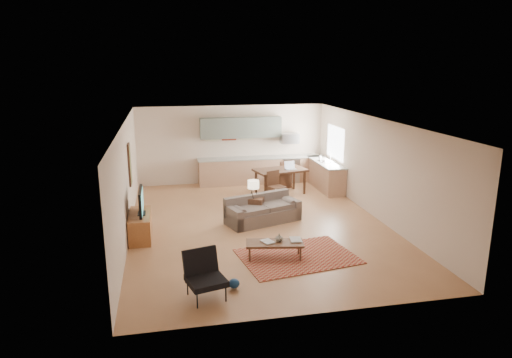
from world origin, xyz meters
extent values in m
plane|color=#A26C45|center=(0.00, 0.00, 0.00)|extent=(9.00, 9.00, 0.00)
plane|color=white|center=(0.00, 0.00, 2.70)|extent=(9.00, 9.00, 0.00)
plane|color=beige|center=(0.00, 4.50, 1.35)|extent=(6.50, 0.00, 6.50)
plane|color=beige|center=(0.00, -4.50, 1.35)|extent=(6.50, 0.00, 6.50)
plane|color=beige|center=(-3.25, 0.00, 1.35)|extent=(0.00, 9.00, 9.00)
plane|color=beige|center=(3.25, 0.00, 1.35)|extent=(0.00, 9.00, 9.00)
cube|color=#A5A8AD|center=(2.00, 4.18, 0.45)|extent=(0.62, 0.62, 0.90)
cube|color=#A5A8AD|center=(2.00, 4.20, 1.55)|extent=(0.62, 0.40, 0.35)
cube|color=slate|center=(0.30, 4.33, 1.95)|extent=(2.80, 0.34, 0.70)
cube|color=white|center=(3.23, 3.00, 1.55)|extent=(0.02, 1.40, 1.05)
cube|color=maroon|center=(0.41, -2.20, 0.01)|extent=(2.66, 2.04, 0.02)
imported|color=maroon|center=(-0.35, -2.17, 0.38)|extent=(0.40, 0.43, 0.03)
imported|color=navy|center=(0.26, -2.13, 0.38)|extent=(0.33, 0.39, 0.03)
imported|color=black|center=(0.01, -2.14, 0.46)|extent=(0.23, 0.23, 0.17)
imported|color=beige|center=(2.83, 3.26, 1.02)|extent=(0.11, 0.12, 0.19)
camera|label=1|loc=(-2.33, -11.04, 4.10)|focal=32.00mm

